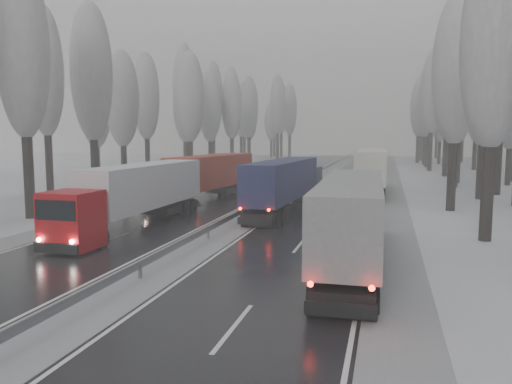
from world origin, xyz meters
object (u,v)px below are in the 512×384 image
at_px(truck_blue_box, 287,182).
at_px(truck_red_white, 137,191).
at_px(box_truck_distant, 362,157).
at_px(truck_cream_box, 372,168).
at_px(truck_red_red, 206,175).
at_px(truck_grey_tarp, 353,214).

xyz_separation_m(truck_blue_box, truck_red_white, (-7.85, -8.75, -0.00)).
bearing_deg(box_truck_distant, truck_cream_box, -93.72).
relative_size(truck_blue_box, truck_red_red, 0.98).
relative_size(truck_grey_tarp, box_truck_distant, 1.95).
distance_m(truck_cream_box, truck_red_red, 17.33).
xyz_separation_m(truck_cream_box, truck_red_white, (-13.75, -23.08, -0.24)).
xyz_separation_m(truck_grey_tarp, truck_red_red, (-13.84, 18.36, 0.05)).
bearing_deg(box_truck_distant, truck_red_white, -105.22).
xyz_separation_m(truck_blue_box, truck_red_red, (-7.94, 3.91, 0.04)).
xyz_separation_m(truck_grey_tarp, truck_cream_box, (-0.00, 28.78, 0.25)).
relative_size(truck_blue_box, box_truck_distant, 1.97).
bearing_deg(truck_grey_tarp, truck_red_red, 125.63).
relative_size(truck_blue_box, truck_red_white, 1.01).
height_order(truck_blue_box, box_truck_distant, truck_blue_box).
xyz_separation_m(truck_grey_tarp, truck_red_white, (-13.75, 5.70, 0.01)).
height_order(truck_grey_tarp, truck_blue_box, truck_blue_box).
distance_m(truck_blue_box, truck_cream_box, 15.50).
relative_size(box_truck_distant, truck_red_red, 0.50).
relative_size(truck_red_white, truck_red_red, 0.98).
bearing_deg(truck_red_white, box_truck_distant, 82.94).
relative_size(truck_grey_tarp, truck_cream_box, 0.90).
xyz_separation_m(truck_blue_box, truck_cream_box, (5.91, 14.33, 0.24)).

